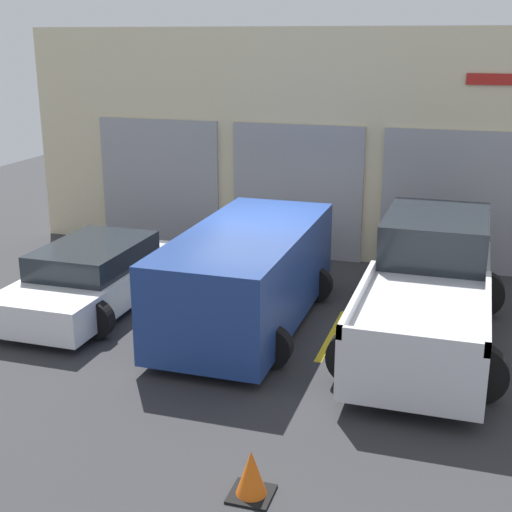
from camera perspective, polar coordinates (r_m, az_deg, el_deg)
The scene contains 9 objects.
ground_plane at distance 13.47m, azimuth 0.89°, elevation -3.64°, with size 28.00×28.00×0.00m, color #2D2D30.
shophouse_building at distance 15.95m, azimuth 4.32°, elevation 8.67°, with size 13.28×0.68×4.99m.
pickup_truck at distance 11.90m, azimuth 13.63°, elevation -2.59°, with size 2.50×5.30×1.85m.
sedan_white at distance 13.41m, azimuth -12.89°, elevation -1.62°, with size 2.20×4.22×1.18m.
sedan_side at distance 12.09m, azimuth -0.71°, elevation -1.49°, with size 2.36×4.74×1.70m.
parking_stripe_far_left at distance 14.36m, azimuth -17.97°, elevation -3.16°, with size 0.12×2.20×0.01m, color gold.
parking_stripe_left at distance 12.92m, azimuth -7.02°, elevation -4.69°, with size 0.12×2.20×0.01m, color gold.
parking_stripe_centre at distance 12.06m, azimuth 6.10°, elevation -6.28°, with size 0.12×2.20×0.01m, color gold.
traffic_cone at distance 8.04m, azimuth -0.38°, elevation -17.13°, with size 0.47×0.47×0.55m.
Camera 1 is at (3.58, -12.08, 4.78)m, focal length 50.00 mm.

